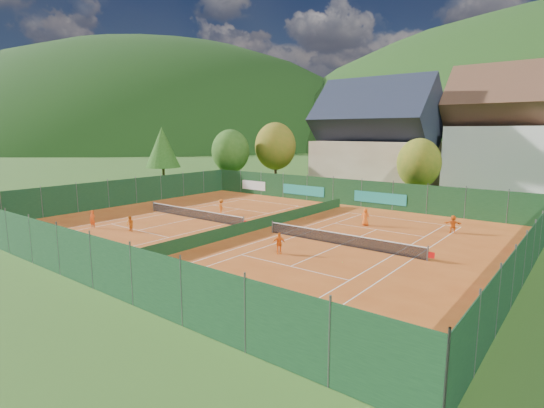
% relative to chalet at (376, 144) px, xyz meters
% --- Properties ---
extents(ground, '(600.00, 600.00, 0.00)m').
position_rel_chalet_xyz_m(ground, '(3.00, -30.00, -6.64)').
color(ground, '#2B531A').
rests_on(ground, ground).
extents(clay_pad, '(40.00, 32.00, 0.01)m').
position_rel_chalet_xyz_m(clay_pad, '(3.00, -30.00, -6.62)').
color(clay_pad, '#AD4A19').
rests_on(clay_pad, ground).
extents(court_markings_left, '(11.03, 23.83, 0.00)m').
position_rel_chalet_xyz_m(court_markings_left, '(-5.00, -30.00, -6.61)').
color(court_markings_left, white).
rests_on(court_markings_left, ground).
extents(court_markings_right, '(11.03, 23.83, 0.00)m').
position_rel_chalet_xyz_m(court_markings_right, '(11.00, -30.00, -6.61)').
color(court_markings_right, white).
rests_on(court_markings_right, ground).
extents(tennis_net_left, '(13.30, 0.10, 1.02)m').
position_rel_chalet_xyz_m(tennis_net_left, '(-4.85, -30.00, -6.12)').
color(tennis_net_left, '#59595B').
rests_on(tennis_net_left, ground).
extents(tennis_net_right, '(13.30, 0.10, 1.02)m').
position_rel_chalet_xyz_m(tennis_net_right, '(11.15, -30.00, -6.12)').
color(tennis_net_right, '#59595B').
rests_on(tennis_net_right, ground).
extents(court_divider, '(0.03, 28.80, 1.00)m').
position_rel_chalet_xyz_m(court_divider, '(3.00, -30.00, -6.12)').
color(court_divider, '#163D1D').
rests_on(court_divider, ground).
extents(fence_north, '(40.00, 0.10, 3.00)m').
position_rel_chalet_xyz_m(fence_north, '(2.54, -14.01, -5.16)').
color(fence_north, '#14391B').
rests_on(fence_north, ground).
extents(fence_south, '(40.00, 0.04, 3.00)m').
position_rel_chalet_xyz_m(fence_south, '(3.00, -46.00, -5.12)').
color(fence_south, '#163D1F').
rests_on(fence_south, ground).
extents(fence_west, '(0.04, 32.00, 3.00)m').
position_rel_chalet_xyz_m(fence_west, '(-17.00, -30.00, -5.12)').
color(fence_west, '#14391E').
rests_on(fence_west, ground).
extents(fence_east, '(0.09, 32.00, 3.00)m').
position_rel_chalet_xyz_m(fence_east, '(23.00, -29.95, -5.14)').
color(fence_east, '#12331C').
rests_on(fence_east, ground).
extents(chalet, '(16.20, 12.00, 16.00)m').
position_rel_chalet_xyz_m(chalet, '(0.00, 0.00, 0.00)').
color(chalet, beige).
rests_on(chalet, ground).
extents(hotel_block_a, '(21.60, 11.00, 17.25)m').
position_rel_chalet_xyz_m(hotel_block_a, '(19.00, 6.00, 0.76)').
color(hotel_block_a, silver).
rests_on(hotel_block_a, ground).
extents(tree_west_front, '(5.72, 5.72, 8.69)m').
position_rel_chalet_xyz_m(tree_west_front, '(-19.00, -10.00, -1.23)').
color(tree_west_front, '#4A311A').
rests_on(tree_west_front, ground).
extents(tree_west_mid, '(6.44, 6.44, 9.78)m').
position_rel_chalet_xyz_m(tree_west_mid, '(-15.00, -4.00, -0.56)').
color(tree_west_mid, '#452A18').
rests_on(tree_west_mid, ground).
extents(tree_west_back, '(5.60, 5.60, 10.00)m').
position_rel_chalet_xyz_m(tree_west_back, '(-21.00, 4.00, 0.11)').
color(tree_west_back, '#432F18').
rests_on(tree_west_back, ground).
extents(tree_center, '(5.01, 5.01, 7.60)m').
position_rel_chalet_xyz_m(tree_center, '(9.00, -8.00, -1.91)').
color(tree_center, '#482F19').
rests_on(tree_center, ground).
extents(tree_west_side, '(5.04, 5.04, 9.00)m').
position_rel_chalet_xyz_m(tree_west_side, '(-25.00, -18.00, -0.56)').
color(tree_west_side, '#473319').
rests_on(tree_west_side, ground).
extents(ball_hopper, '(0.34, 0.34, 0.80)m').
position_rel_chalet_xyz_m(ball_hopper, '(15.64, -42.65, -6.07)').
color(ball_hopper, slate).
rests_on(ball_hopper, ground).
extents(loose_ball_0, '(0.07, 0.07, 0.07)m').
position_rel_chalet_xyz_m(loose_ball_0, '(-6.29, -34.59, -6.59)').
color(loose_ball_0, '#CCD833').
rests_on(loose_ball_0, ground).
extents(loose_ball_1, '(0.07, 0.07, 0.07)m').
position_rel_chalet_xyz_m(loose_ball_1, '(10.49, -42.30, -6.59)').
color(loose_ball_1, '#CCD833').
rests_on(loose_ball_1, ground).
extents(loose_ball_2, '(0.07, 0.07, 0.07)m').
position_rel_chalet_xyz_m(loose_ball_2, '(3.72, -23.69, -6.59)').
color(loose_ball_2, '#CCD833').
rests_on(loose_ball_2, ground).
extents(loose_ball_3, '(0.07, 0.07, 0.07)m').
position_rel_chalet_xyz_m(loose_ball_3, '(0.51, -24.65, -6.59)').
color(loose_ball_3, '#CCD833').
rests_on(loose_ball_3, ground).
extents(loose_ball_4, '(0.07, 0.07, 0.07)m').
position_rel_chalet_xyz_m(loose_ball_4, '(13.20, -33.73, -6.59)').
color(loose_ball_4, '#CCD833').
rests_on(loose_ball_4, ground).
extents(player_left_near, '(0.67, 0.55, 1.58)m').
position_rel_chalet_xyz_m(player_left_near, '(-8.92, -38.26, -5.84)').
color(player_left_near, '#FD5416').
rests_on(player_left_near, ground).
extents(player_left_mid, '(0.66, 0.51, 1.35)m').
position_rel_chalet_xyz_m(player_left_mid, '(-5.08, -37.07, -5.95)').
color(player_left_mid, orange).
rests_on(player_left_mid, ground).
extents(player_left_far, '(1.14, 0.89, 1.54)m').
position_rel_chalet_xyz_m(player_left_far, '(-4.61, -26.69, -5.85)').
color(player_left_far, '#DA5E13').
rests_on(player_left_far, ground).
extents(player_right_near, '(0.91, 0.85, 1.51)m').
position_rel_chalet_xyz_m(player_right_near, '(8.74, -34.61, -5.87)').
color(player_right_near, orange).
rests_on(player_right_near, ground).
extents(player_right_far_a, '(0.90, 0.76, 1.58)m').
position_rel_chalet_xyz_m(player_right_far_a, '(9.47, -22.66, -5.83)').
color(player_right_far_a, orange).
rests_on(player_right_far_a, ground).
extents(player_right_far_b, '(1.46, 0.94, 1.51)m').
position_rel_chalet_xyz_m(player_right_far_b, '(16.49, -20.85, -5.87)').
color(player_right_far_b, orange).
rests_on(player_right_far_b, ground).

